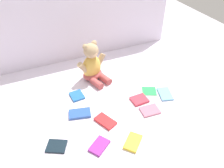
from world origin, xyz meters
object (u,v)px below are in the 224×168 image
at_px(book_case_7, 80,114).
at_px(book_case_9, 99,146).
at_px(teddy_bear, 92,66).
at_px(book_case_10, 139,100).
at_px(book_case_2, 105,121).
at_px(book_case_4, 77,96).
at_px(book_case_6, 133,142).
at_px(book_case_1, 57,146).
at_px(book_case_0, 149,91).
at_px(book_case_8, 150,110).
at_px(book_case_5, 20,108).
at_px(book_case_3, 165,94).

xyz_separation_m(book_case_7, book_case_9, (0.03, -0.27, -0.00)).
relative_size(teddy_bear, book_case_9, 2.62).
bearing_deg(book_case_10, book_case_2, 105.43).
height_order(book_case_7, book_case_10, book_case_7).
relative_size(book_case_4, book_case_6, 0.83).
relative_size(book_case_1, book_case_10, 0.99).
height_order(book_case_4, book_case_9, same).
distance_m(book_case_0, book_case_8, 0.20).
bearing_deg(book_case_6, book_case_5, -177.17).
relative_size(teddy_bear, book_case_0, 3.09).
relative_size(book_case_1, book_case_3, 0.80).
bearing_deg(book_case_5, book_case_1, 25.59).
distance_m(book_case_4, book_case_5, 0.38).
bearing_deg(book_case_7, book_case_8, -96.36).
distance_m(book_case_6, book_case_10, 0.35).
relative_size(teddy_bear, book_case_1, 2.83).
bearing_deg(book_case_1, book_case_8, -59.42).
relative_size(book_case_3, book_case_10, 1.23).
bearing_deg(book_case_7, book_case_1, 147.37).
bearing_deg(book_case_9, book_case_6, 38.31).
bearing_deg(book_case_9, book_case_7, 149.85).
distance_m(book_case_7, book_case_9, 0.28).
height_order(book_case_8, book_case_9, book_case_9).
bearing_deg(teddy_bear, book_case_2, -118.64).
xyz_separation_m(teddy_bear, book_case_6, (-0.00, -0.65, -0.10)).
distance_m(book_case_6, book_case_7, 0.39).
height_order(book_case_0, book_case_1, book_case_1).
xyz_separation_m(book_case_5, book_case_10, (0.75, -0.25, 0.00)).
bearing_deg(book_case_1, book_case_5, 48.97).
xyz_separation_m(book_case_3, book_case_5, (-0.94, 0.27, -0.00)).
bearing_deg(book_case_4, teddy_bear, 37.21).
height_order(teddy_bear, book_case_5, teddy_bear).
bearing_deg(book_case_6, book_case_9, -148.88).
bearing_deg(book_case_1, book_case_6, -82.44).
distance_m(book_case_1, book_case_10, 0.61).
xyz_separation_m(book_case_1, book_case_6, (0.39, -0.14, 0.00)).
bearing_deg(book_case_10, book_case_4, 59.22).
xyz_separation_m(book_case_0, book_case_7, (-0.52, -0.02, 0.00)).
bearing_deg(book_case_6, book_case_4, 156.35).
distance_m(teddy_bear, book_case_4, 0.26).
bearing_deg(book_case_8, book_case_0, 154.92).
bearing_deg(book_case_10, book_case_1, 102.22).
distance_m(book_case_0, book_case_10, 0.13).
xyz_separation_m(book_case_4, book_case_10, (0.37, -0.21, 0.00)).
bearing_deg(book_case_3, book_case_7, -168.78).
relative_size(book_case_4, book_case_9, 0.88).
relative_size(book_case_0, book_case_2, 0.74).
bearing_deg(book_case_2, teddy_bear, -125.34).
bearing_deg(book_case_9, book_case_2, 111.79).
distance_m(book_case_3, book_case_10, 0.20).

